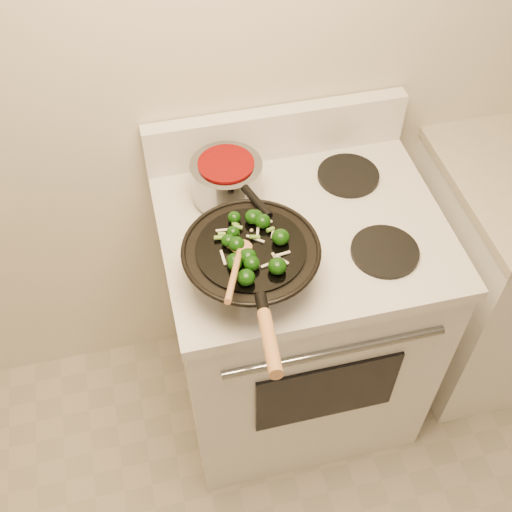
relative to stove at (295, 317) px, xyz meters
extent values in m
plane|color=silver|center=(0.22, 0.33, 0.83)|extent=(3.50, 0.00, 3.50)
cube|color=white|center=(0.00, 0.00, -0.03)|extent=(0.76, 0.64, 0.88)
cube|color=white|center=(0.00, 0.00, 0.43)|extent=(0.78, 0.66, 0.04)
cube|color=white|center=(0.00, 0.30, 0.53)|extent=(0.78, 0.05, 0.16)
cylinder|color=gray|center=(0.00, -0.33, 0.31)|extent=(0.60, 0.02, 0.02)
cube|color=black|center=(0.00, -0.33, 0.08)|extent=(0.42, 0.01, 0.28)
cylinder|color=black|center=(-0.18, -0.15, 0.46)|extent=(0.18, 0.18, 0.01)
cylinder|color=black|center=(0.18, -0.15, 0.46)|extent=(0.18, 0.18, 0.01)
cylinder|color=black|center=(-0.18, 0.15, 0.46)|extent=(0.18, 0.18, 0.01)
cylinder|color=black|center=(0.18, 0.15, 0.46)|extent=(0.18, 0.18, 0.01)
torus|color=black|center=(-0.18, -0.15, 0.56)|extent=(0.34, 0.34, 0.01)
cylinder|color=black|center=(-0.18, -0.15, 0.56)|extent=(0.27, 0.27, 0.01)
cylinder|color=black|center=(-0.20, -0.34, 0.60)|extent=(0.03, 0.06, 0.04)
cylinder|color=#B17846|center=(-0.21, -0.46, 0.62)|extent=(0.05, 0.18, 0.07)
ellipsoid|color=black|center=(-0.15, -0.07, 0.58)|extent=(0.04, 0.04, 0.03)
cylinder|color=#54832F|center=(-0.14, -0.07, 0.57)|extent=(0.02, 0.02, 0.01)
ellipsoid|color=black|center=(-0.21, -0.25, 0.58)|extent=(0.04, 0.04, 0.04)
ellipsoid|color=black|center=(-0.19, -0.21, 0.58)|extent=(0.04, 0.04, 0.03)
ellipsoid|color=black|center=(-0.14, -0.09, 0.58)|extent=(0.04, 0.04, 0.03)
cylinder|color=#54832F|center=(-0.12, -0.09, 0.57)|extent=(0.02, 0.01, 0.01)
ellipsoid|color=black|center=(-0.21, -0.15, 0.58)|extent=(0.04, 0.04, 0.03)
ellipsoid|color=black|center=(-0.11, -0.15, 0.58)|extent=(0.04, 0.04, 0.04)
ellipsoid|color=black|center=(-0.23, -0.13, 0.58)|extent=(0.03, 0.03, 0.03)
cylinder|color=#54832F|center=(-0.22, -0.13, 0.57)|extent=(0.02, 0.02, 0.01)
ellipsoid|color=black|center=(-0.16, -0.07, 0.58)|extent=(0.04, 0.04, 0.03)
ellipsoid|color=black|center=(-0.14, -0.24, 0.58)|extent=(0.04, 0.04, 0.04)
ellipsoid|color=black|center=(-0.21, -0.10, 0.58)|extent=(0.03, 0.03, 0.03)
cylinder|color=#54832F|center=(-0.20, -0.10, 0.57)|extent=(0.02, 0.02, 0.01)
ellipsoid|color=black|center=(-0.20, -0.06, 0.58)|extent=(0.03, 0.03, 0.03)
ellipsoid|color=black|center=(-0.23, -0.20, 0.58)|extent=(0.03, 0.03, 0.03)
ellipsoid|color=black|center=(-0.20, -0.19, 0.58)|extent=(0.04, 0.04, 0.04)
cylinder|color=#54832F|center=(-0.18, -0.19, 0.57)|extent=(0.02, 0.02, 0.02)
ellipsoid|color=black|center=(-0.23, -0.19, 0.58)|extent=(0.04, 0.04, 0.03)
cube|color=white|center=(-0.15, -0.11, 0.57)|extent=(0.02, 0.04, 0.00)
cube|color=white|center=(-0.15, -0.07, 0.57)|extent=(0.04, 0.01, 0.00)
cube|color=white|center=(-0.11, -0.19, 0.57)|extent=(0.04, 0.01, 0.00)
cube|color=white|center=(-0.13, -0.21, 0.57)|extent=(0.01, 0.05, 0.00)
cube|color=white|center=(-0.25, -0.17, 0.57)|extent=(0.01, 0.05, 0.00)
cube|color=white|center=(-0.15, -0.21, 0.57)|extent=(0.04, 0.02, 0.00)
cube|color=white|center=(-0.14, -0.06, 0.57)|extent=(0.04, 0.02, 0.00)
cube|color=white|center=(-0.16, -0.13, 0.57)|extent=(0.04, 0.03, 0.00)
cube|color=white|center=(-0.12, -0.21, 0.57)|extent=(0.03, 0.03, 0.00)
cube|color=white|center=(-0.23, -0.08, 0.57)|extent=(0.05, 0.01, 0.00)
cube|color=white|center=(-0.12, -0.12, 0.57)|extent=(0.02, 0.03, 0.00)
cube|color=white|center=(-0.12, -0.07, 0.57)|extent=(0.02, 0.03, 0.00)
cylinder|color=#5C902E|center=(-0.20, -0.09, 0.57)|extent=(0.02, 0.01, 0.01)
cylinder|color=#5C902E|center=(-0.25, -0.11, 0.57)|extent=(0.02, 0.03, 0.01)
cylinder|color=#5C902E|center=(-0.17, -0.13, 0.57)|extent=(0.02, 0.02, 0.01)
cylinder|color=#5C902E|center=(-0.15, -0.07, 0.57)|extent=(0.01, 0.02, 0.02)
cylinder|color=#5C902E|center=(-0.24, -0.10, 0.57)|extent=(0.02, 0.02, 0.01)
cylinder|color=#5C902E|center=(-0.20, -0.08, 0.57)|extent=(0.01, 0.02, 0.01)
cylinder|color=#5C902E|center=(-0.23, -0.22, 0.57)|extent=(0.02, 0.02, 0.01)
cylinder|color=#5C902E|center=(-0.12, -0.11, 0.57)|extent=(0.02, 0.03, 0.01)
cylinder|color=#5C902E|center=(-0.16, -0.07, 0.57)|extent=(0.02, 0.02, 0.01)
sphere|color=#CBBA8F|center=(-0.17, -0.10, 0.57)|extent=(0.01, 0.01, 0.01)
sphere|color=#CBBA8F|center=(-0.21, -0.17, 0.57)|extent=(0.01, 0.01, 0.01)
sphere|color=#CBBA8F|center=(-0.10, -0.14, 0.57)|extent=(0.01, 0.01, 0.01)
sphere|color=#CBBA8F|center=(-0.19, -0.19, 0.57)|extent=(0.01, 0.01, 0.01)
sphere|color=#CBBA8F|center=(-0.23, -0.14, 0.57)|extent=(0.01, 0.01, 0.01)
ellipsoid|color=#B17846|center=(-0.21, -0.15, 0.58)|extent=(0.07, 0.06, 0.02)
cylinder|color=#B17846|center=(-0.24, -0.26, 0.62)|extent=(0.09, 0.22, 0.10)
cylinder|color=gray|center=(-0.18, 0.15, 0.52)|extent=(0.20, 0.20, 0.11)
cylinder|color=#640504|center=(-0.18, 0.15, 0.58)|extent=(0.15, 0.15, 0.01)
cylinder|color=black|center=(-0.13, 0.00, 0.57)|extent=(0.06, 0.12, 0.02)
camera|label=1|loc=(-0.40, -1.14, 1.74)|focal=45.00mm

